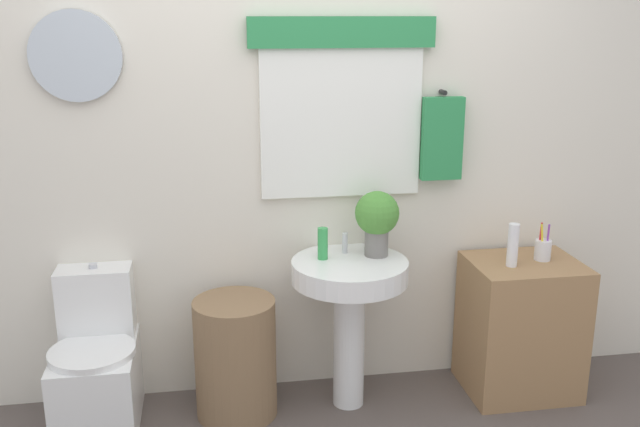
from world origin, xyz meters
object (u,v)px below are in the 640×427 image
object	(u,v)px
toilet	(97,367)
toothbrush_cup	(543,249)
wooden_cabinet	(520,326)
lotion_bottle	(513,245)
soap_bottle	(323,244)
potted_plant	(377,218)
laundry_hamper	(236,358)
pedestal_sink	(349,295)

from	to	relation	value
toilet	toothbrush_cup	size ratio (longest dim) A/B	3.97
wooden_cabinet	lotion_bottle	distance (m)	0.46
toilet	lotion_bottle	world-z (taller)	lotion_bottle
soap_bottle	potted_plant	bearing A→B (deg)	2.20
laundry_hamper	soap_bottle	bearing A→B (deg)	6.73
laundry_hamper	soap_bottle	xyz separation A→B (m)	(0.42, 0.05, 0.53)
toilet	potted_plant	xyz separation A→B (m)	(1.32, 0.03, 0.65)
laundry_hamper	wooden_cabinet	bearing A→B (deg)	0.00
toilet	lotion_bottle	bearing A→B (deg)	-2.16
laundry_hamper	toothbrush_cup	distance (m)	1.58
lotion_bottle	soap_bottle	bearing A→B (deg)	174.30
potted_plant	lotion_bottle	bearing A→B (deg)	-8.85
toilet	wooden_cabinet	xyz separation A→B (m)	(2.05, -0.03, 0.06)
laundry_hamper	pedestal_sink	distance (m)	0.61
toilet	laundry_hamper	world-z (taller)	toilet
toilet	pedestal_sink	size ratio (longest dim) A/B	0.99
potted_plant	toothbrush_cup	xyz separation A→B (m)	(0.83, -0.04, -0.19)
pedestal_sink	wooden_cabinet	bearing A→B (deg)	0.00
toilet	laundry_hamper	size ratio (longest dim) A/B	1.28
wooden_cabinet	toothbrush_cup	bearing A→B (deg)	12.02
pedestal_sink	lotion_bottle	size ratio (longest dim) A/B	3.52
wooden_cabinet	toothbrush_cup	world-z (taller)	toothbrush_cup
toilet	lotion_bottle	size ratio (longest dim) A/B	3.50
laundry_hamper	potted_plant	world-z (taller)	potted_plant
soap_bottle	potted_plant	world-z (taller)	potted_plant
soap_bottle	toothbrush_cup	bearing A→B (deg)	-1.59
wooden_cabinet	soap_bottle	size ratio (longest dim) A/B	4.53
potted_plant	lotion_bottle	size ratio (longest dim) A/B	1.49
laundry_hamper	potted_plant	xyz separation A→B (m)	(0.68, 0.06, 0.64)
laundry_hamper	lotion_bottle	distance (m)	1.42
wooden_cabinet	lotion_bottle	xyz separation A→B (m)	(-0.09, -0.04, 0.45)
toilet	lotion_bottle	distance (m)	2.03
toothbrush_cup	lotion_bottle	bearing A→B (deg)	-162.22
pedestal_sink	soap_bottle	world-z (taller)	soap_bottle
soap_bottle	laundry_hamper	bearing A→B (deg)	-173.27
wooden_cabinet	toothbrush_cup	distance (m)	0.41
wooden_cabinet	toilet	bearing A→B (deg)	179.06
laundry_hamper	pedestal_sink	size ratio (longest dim) A/B	0.78
soap_bottle	toothbrush_cup	size ratio (longest dim) A/B	0.82
toilet	soap_bottle	xyz separation A→B (m)	(1.06, 0.02, 0.54)
soap_bottle	toothbrush_cup	distance (m)	1.09
lotion_bottle	pedestal_sink	bearing A→B (deg)	177.07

